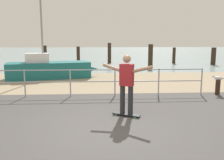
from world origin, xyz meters
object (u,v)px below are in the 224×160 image
Objects in this scene: sailboat at (52,69)px; seagull at (218,78)px; skateboard at (126,114)px; bollard_short at (218,87)px; skateboarder at (127,81)px.

sailboat is 8.45m from seagull.
bollard_short is at bearing 32.96° from skateboard.
skateboard is 0.48× the size of skateboarder.
skateboarder is 3.85× the size of seagull.
bollard_short is (3.85, 2.50, -0.72)m from skateboarder.
skateboarder reaches higher than seagull.
bollard_short is (3.85, 2.50, 0.23)m from skateboard.
skateboard is 4.60m from bollard_short.
skateboarder is at bearing -147.04° from bollard_short.
skateboarder is at bearing -64.73° from sailboat.
sailboat is 12.62× the size of seagull.
sailboat is at bearing 147.79° from bollard_short.
seagull is (7.15, -4.50, 0.14)m from sailboat.
skateboard is 1.86× the size of seagull.
sailboat is 7.77m from skateboarder.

